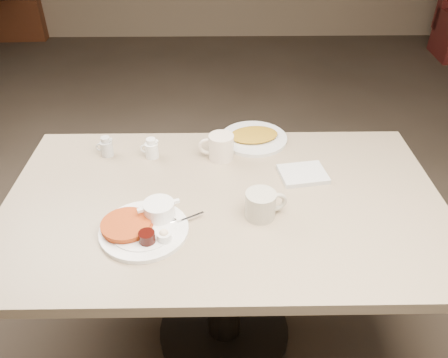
{
  "coord_description": "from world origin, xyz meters",
  "views": [
    {
      "loc": [
        -0.02,
        -1.19,
        1.7
      ],
      "look_at": [
        0.0,
        0.02,
        0.82
      ],
      "focal_mm": 35.6,
      "sensor_mm": 36.0,
      "label": 1
    }
  ],
  "objects_px": {
    "diner_table": "(224,235)",
    "coffee_mug_far": "(220,147)",
    "creamer_left": "(106,147)",
    "creamer_right": "(152,149)",
    "main_plate": "(145,224)",
    "hash_plate": "(254,137)",
    "coffee_mug_near": "(262,204)"
  },
  "relations": [
    {
      "from": "hash_plate",
      "to": "main_plate",
      "type": "bearing_deg",
      "value": -124.98
    },
    {
      "from": "diner_table",
      "to": "hash_plate",
      "type": "xyz_separation_m",
      "value": [
        0.13,
        0.39,
        0.18
      ]
    },
    {
      "from": "diner_table",
      "to": "coffee_mug_far",
      "type": "xyz_separation_m",
      "value": [
        -0.01,
        0.26,
        0.22
      ]
    },
    {
      "from": "diner_table",
      "to": "coffee_mug_far",
      "type": "relative_size",
      "value": 10.66
    },
    {
      "from": "creamer_left",
      "to": "hash_plate",
      "type": "relative_size",
      "value": 0.25
    },
    {
      "from": "coffee_mug_far",
      "to": "creamer_left",
      "type": "relative_size",
      "value": 1.76
    },
    {
      "from": "coffee_mug_far",
      "to": "main_plate",
      "type": "bearing_deg",
      "value": -120.4
    },
    {
      "from": "main_plate",
      "to": "creamer_right",
      "type": "height_order",
      "value": "creamer_right"
    },
    {
      "from": "coffee_mug_near",
      "to": "hash_plate",
      "type": "height_order",
      "value": "coffee_mug_near"
    },
    {
      "from": "coffee_mug_near",
      "to": "creamer_right",
      "type": "xyz_separation_m",
      "value": [
        -0.4,
        0.36,
        -0.01
      ]
    },
    {
      "from": "coffee_mug_far",
      "to": "hash_plate",
      "type": "distance_m",
      "value": 0.2
    },
    {
      "from": "main_plate",
      "to": "coffee_mug_near",
      "type": "relative_size",
      "value": 2.45
    },
    {
      "from": "diner_table",
      "to": "hash_plate",
      "type": "bearing_deg",
      "value": 71.76
    },
    {
      "from": "diner_table",
      "to": "coffee_mug_far",
      "type": "bearing_deg",
      "value": 92.48
    },
    {
      "from": "coffee_mug_near",
      "to": "hash_plate",
      "type": "distance_m",
      "value": 0.48
    },
    {
      "from": "creamer_left",
      "to": "diner_table",
      "type": "bearing_deg",
      "value": -32.15
    },
    {
      "from": "diner_table",
      "to": "creamer_right",
      "type": "relative_size",
      "value": 18.75
    },
    {
      "from": "main_plate",
      "to": "coffee_mug_far",
      "type": "xyz_separation_m",
      "value": [
        0.24,
        0.41,
        0.03
      ]
    },
    {
      "from": "main_plate",
      "to": "hash_plate",
      "type": "relative_size",
      "value": 1.14
    },
    {
      "from": "creamer_left",
      "to": "creamer_right",
      "type": "xyz_separation_m",
      "value": [
        0.18,
        -0.01,
        -0.0
      ]
    },
    {
      "from": "main_plate",
      "to": "hash_plate",
      "type": "height_order",
      "value": "main_plate"
    },
    {
      "from": "diner_table",
      "to": "main_plate",
      "type": "bearing_deg",
      "value": -148.88
    },
    {
      "from": "main_plate",
      "to": "creamer_left",
      "type": "relative_size",
      "value": 4.59
    },
    {
      "from": "coffee_mug_near",
      "to": "hash_plate",
      "type": "xyz_separation_m",
      "value": [
        0.01,
        0.48,
        -0.03
      ]
    },
    {
      "from": "main_plate",
      "to": "coffee_mug_far",
      "type": "distance_m",
      "value": 0.47
    },
    {
      "from": "diner_table",
      "to": "creamer_left",
      "type": "bearing_deg",
      "value": 147.85
    },
    {
      "from": "coffee_mug_near",
      "to": "creamer_right",
      "type": "height_order",
      "value": "coffee_mug_near"
    },
    {
      "from": "creamer_left",
      "to": "hash_plate",
      "type": "bearing_deg",
      "value": 10.32
    },
    {
      "from": "coffee_mug_near",
      "to": "creamer_right",
      "type": "bearing_deg",
      "value": 137.88
    },
    {
      "from": "hash_plate",
      "to": "coffee_mug_near",
      "type": "bearing_deg",
      "value": -91.13
    },
    {
      "from": "coffee_mug_near",
      "to": "creamer_right",
      "type": "relative_size",
      "value": 1.87
    },
    {
      "from": "main_plate",
      "to": "hash_plate",
      "type": "bearing_deg",
      "value": 55.02
    }
  ]
}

